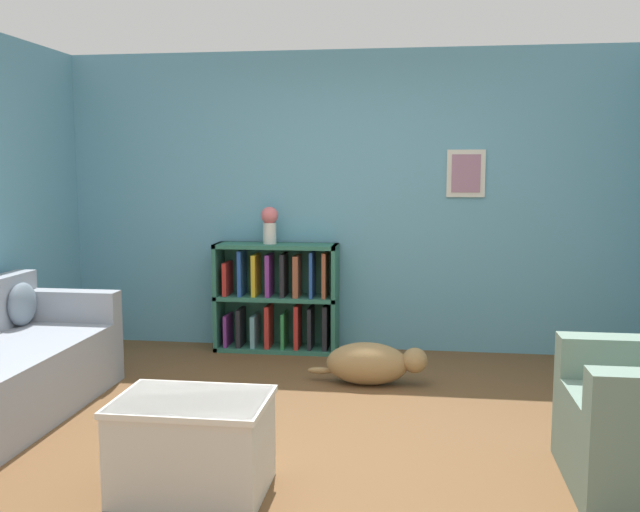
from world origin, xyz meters
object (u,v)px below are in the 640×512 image
at_px(coffee_table, 193,443).
at_px(dog, 372,363).
at_px(bookshelf, 278,299).
at_px(vase, 270,223).

relative_size(coffee_table, dog, 0.84).
height_order(bookshelf, vase, vase).
relative_size(bookshelf, vase, 3.33).
xyz_separation_m(bookshelf, coffee_table, (0.12, -2.78, -0.21)).
height_order(bookshelf, dog, bookshelf).
bearing_deg(coffee_table, vase, 93.87).
xyz_separation_m(coffee_table, vase, (-0.19, 2.76, 0.87)).
xyz_separation_m(coffee_table, dog, (0.76, 1.88, -0.09)).
distance_m(coffee_table, dog, 2.03).
relative_size(coffee_table, vase, 2.34).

